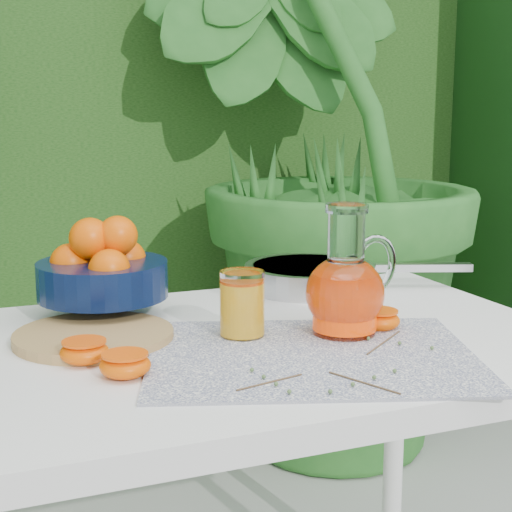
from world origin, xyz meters
name	(u,v)px	position (x,y,z in m)	size (l,w,h in m)	color
hedge_backdrop	(48,86)	(0.06, 2.06, 1.19)	(8.00, 1.65, 2.50)	#164112
potted_plant_right	(307,147)	(0.75, 1.18, 0.99)	(1.98, 1.98, 1.98)	#246221
white_table	(261,385)	(0.12, 0.03, 0.67)	(1.00, 0.70, 0.75)	white
placemat	(312,355)	(0.15, -0.10, 0.75)	(0.48, 0.38, 0.00)	#0C1443
cutting_board	(94,336)	(-0.14, 0.10, 0.76)	(0.25, 0.25, 0.02)	#A17A49
fruit_bowl	(102,271)	(-0.09, 0.25, 0.83)	(0.24, 0.24, 0.18)	black
juice_pitcher	(346,289)	(0.25, -0.02, 0.83)	(0.19, 0.16, 0.21)	white
juice_tumbler	(242,305)	(0.09, 0.03, 0.80)	(0.08, 0.08, 0.11)	white
saute_pan	(312,275)	(0.35, 0.31, 0.78)	(0.49, 0.34, 0.05)	silver
orange_halves	(206,344)	(0.01, -0.03, 0.77)	(0.57, 0.17, 0.03)	#F56902
thyme_sprigs	(344,366)	(0.16, -0.17, 0.76)	(0.34, 0.26, 0.01)	brown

